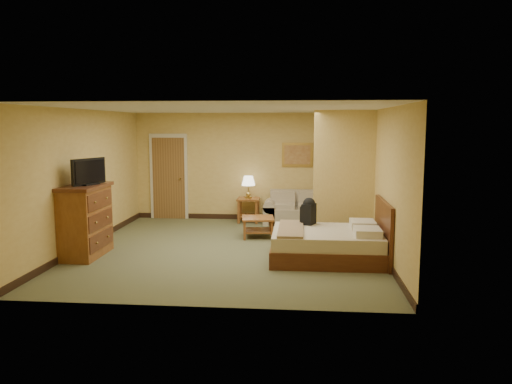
# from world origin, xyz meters

# --- Properties ---
(floor) EXTENTS (6.00, 6.00, 0.00)m
(floor) POSITION_xyz_m (0.00, 0.00, 0.00)
(floor) COLOR brown
(floor) RESTS_ON ground
(ceiling) EXTENTS (6.00, 6.00, 0.00)m
(ceiling) POSITION_xyz_m (0.00, 0.00, 2.60)
(ceiling) COLOR white
(ceiling) RESTS_ON back_wall
(back_wall) EXTENTS (5.50, 0.02, 2.60)m
(back_wall) POSITION_xyz_m (0.00, 3.00, 1.30)
(back_wall) COLOR tan
(back_wall) RESTS_ON floor
(left_wall) EXTENTS (0.02, 6.00, 2.60)m
(left_wall) POSITION_xyz_m (-2.75, 0.00, 1.30)
(left_wall) COLOR tan
(left_wall) RESTS_ON floor
(right_wall) EXTENTS (0.02, 6.00, 2.60)m
(right_wall) POSITION_xyz_m (2.75, 0.00, 1.30)
(right_wall) COLOR tan
(right_wall) RESTS_ON floor
(partition) EXTENTS (1.20, 0.15, 2.60)m
(partition) POSITION_xyz_m (2.15, 0.93, 1.30)
(partition) COLOR tan
(partition) RESTS_ON floor
(door) EXTENTS (0.94, 0.16, 2.10)m
(door) POSITION_xyz_m (-1.95, 2.96, 1.03)
(door) COLOR beige
(door) RESTS_ON floor
(baseboard) EXTENTS (5.50, 0.02, 0.12)m
(baseboard) POSITION_xyz_m (0.00, 2.99, 0.06)
(baseboard) COLOR black
(baseboard) RESTS_ON floor
(loveseat) EXTENTS (1.54, 0.72, 0.78)m
(loveseat) POSITION_xyz_m (1.21, 2.57, 0.25)
(loveseat) COLOR tan
(loveseat) RESTS_ON floor
(side_table) EXTENTS (0.53, 0.53, 0.58)m
(side_table) POSITION_xyz_m (0.06, 2.65, 0.38)
(side_table) COLOR brown
(side_table) RESTS_ON floor
(table_lamp) EXTENTS (0.32, 0.32, 0.53)m
(table_lamp) POSITION_xyz_m (0.06, 2.65, 0.98)
(table_lamp) COLOR #AB8D3E
(table_lamp) RESTS_ON side_table
(coffee_table) EXTENTS (0.72, 0.72, 0.42)m
(coffee_table) POSITION_xyz_m (0.42, 1.06, 0.30)
(coffee_table) COLOR brown
(coffee_table) RESTS_ON floor
(wall_picture) EXTENTS (0.74, 0.04, 0.58)m
(wall_picture) POSITION_xyz_m (1.21, 2.97, 1.60)
(wall_picture) COLOR #B78E3F
(wall_picture) RESTS_ON back_wall
(dresser) EXTENTS (0.63, 1.19, 1.27)m
(dresser) POSITION_xyz_m (-2.48, -0.72, 0.64)
(dresser) COLOR brown
(dresser) RESTS_ON floor
(tv) EXTENTS (0.32, 0.73, 0.47)m
(tv) POSITION_xyz_m (-2.38, -0.72, 1.49)
(tv) COLOR black
(tv) RESTS_ON dresser
(bed) EXTENTS (1.93, 1.60, 1.04)m
(bed) POSITION_xyz_m (1.82, -0.56, 0.28)
(bed) COLOR #482010
(bed) RESTS_ON floor
(backpack) EXTENTS (0.28, 0.33, 0.49)m
(backpack) POSITION_xyz_m (1.45, -0.03, 0.77)
(backpack) COLOR black
(backpack) RESTS_ON bed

